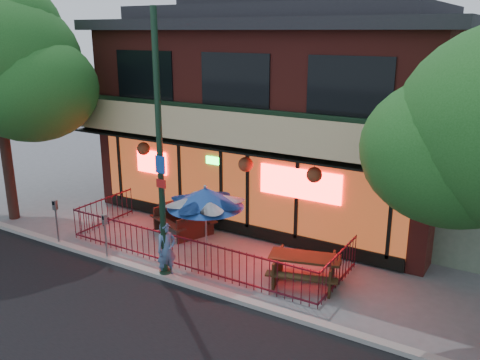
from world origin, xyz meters
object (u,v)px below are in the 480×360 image
object	(u,v)px
picnic_table_left	(183,217)
patio_umbrella	(205,197)
picnic_table_right	(305,265)
pedestrian	(167,250)
street_light	(160,165)
parking_meter_near	(105,230)
parking_meter_far	(56,215)

from	to	relation	value
picnic_table_left	patio_umbrella	xyz separation A→B (m)	(2.14, -1.70, 1.52)
picnic_table_right	pedestrian	size ratio (longest dim) A/B	1.39
street_light	parking_meter_near	distance (m)	3.04
picnic_table_left	parking_meter_near	bearing A→B (deg)	-101.12
picnic_table_left	patio_umbrella	bearing A→B (deg)	-38.51
street_light	parking_meter_far	size ratio (longest dim) A/B	4.75
picnic_table_left	parking_meter_near	world-z (taller)	parking_meter_near
picnic_table_right	parking_meter_near	world-z (taller)	parking_meter_near
pedestrian	parking_meter_near	xyz separation A→B (m)	(-2.14, -0.13, 0.18)
street_light	pedestrian	bearing A→B (deg)	59.96
street_light	picnic_table_right	world-z (taller)	street_light
patio_umbrella	parking_meter_near	distance (m)	3.15
picnic_table_left	parking_meter_far	xyz separation A→B (m)	(-2.66, -2.88, 0.46)
street_light	parking_meter_near	world-z (taller)	street_light
street_light	picnic_table_left	world-z (taller)	street_light
street_light	parking_meter_near	bearing A→B (deg)	-177.89
picnic_table_right	patio_umbrella	xyz separation A→B (m)	(-2.78, -0.52, 1.54)
patio_umbrella	parking_meter_far	size ratio (longest dim) A/B	1.64
pedestrian	parking_meter_far	bearing A→B (deg)	114.92
patio_umbrella	pedestrian	world-z (taller)	patio_umbrella
picnic_table_right	picnic_table_left	bearing A→B (deg)	166.49
picnic_table_right	parking_meter_near	xyz separation A→B (m)	(-5.48, -1.70, 0.44)
picnic_table_left	picnic_table_right	size ratio (longest dim) A/B	1.07
picnic_table_left	pedestrian	size ratio (longest dim) A/B	1.48
picnic_table_right	street_light	bearing A→B (deg)	-154.30
street_light	picnic_table_left	size ratio (longest dim) A/B	3.04
picnic_table_right	pedestrian	distance (m)	3.70
picnic_table_right	pedestrian	bearing A→B (deg)	-154.83
patio_umbrella	parking_meter_far	bearing A→B (deg)	-166.18
patio_umbrella	parking_meter_far	world-z (taller)	patio_umbrella
street_light	parking_meter_far	world-z (taller)	street_light
picnic_table_left	parking_meter_far	world-z (taller)	parking_meter_far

